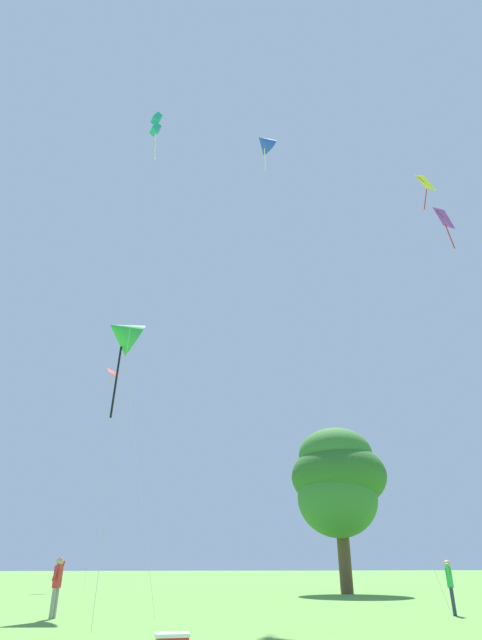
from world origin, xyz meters
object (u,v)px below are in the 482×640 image
(kite_yellow_diamond, at_px, (437,197))
(tree_left_oak, at_px, (338,479))
(person_with_spool, at_px, (57,581))
(kite_teal_box, at_px, (156,127))
(person_in_red_shirt, at_px, (450,582))
(kite_green_small, at_px, (123,333))
(kite_blue_delta, at_px, (264,143))
(kite_red_high, at_px, (111,385))
(kite_purple_streamer, at_px, (451,230))

(kite_yellow_diamond, bearing_deg, tree_left_oak, 95.40)
(kite_yellow_diamond, relative_size, person_with_spool, 11.96)
(kite_yellow_diamond, relative_size, kite_teal_box, 0.75)
(person_in_red_shirt, bearing_deg, tree_left_oak, 81.43)
(kite_green_small, distance_m, kite_teal_box, 15.47)
(kite_teal_box, bearing_deg, kite_blue_delta, 15.67)
(kite_red_high, distance_m, person_in_red_shirt, 32.56)
(person_in_red_shirt, distance_m, tree_left_oak, 15.71)
(kite_yellow_diamond, bearing_deg, kite_red_high, 124.03)
(kite_yellow_diamond, bearing_deg, kite_green_small, 164.78)
(kite_yellow_diamond, distance_m, tree_left_oak, 18.45)
(kite_blue_delta, bearing_deg, kite_red_high, 119.98)
(kite_red_high, height_order, person_in_red_shirt, kite_red_high)
(kite_green_small, relative_size, tree_left_oak, 1.28)
(kite_red_high, distance_m, tree_left_oak, 21.22)
(kite_blue_delta, distance_m, kite_red_high, 23.72)
(kite_yellow_diamond, distance_m, kite_blue_delta, 14.87)
(tree_left_oak, bearing_deg, kite_green_small, -147.06)
(kite_purple_streamer, xyz_separation_m, person_in_red_shirt, (-7.15, -5.13, -19.46))
(kite_purple_streamer, height_order, person_with_spool, kite_purple_streamer)
(kite_green_small, bearing_deg, kite_blue_delta, 24.71)
(person_in_red_shirt, xyz_separation_m, tree_left_oak, (2.19, 14.52, 5.59))
(person_with_spool, height_order, tree_left_oak, tree_left_oak)
(kite_blue_delta, relative_size, person_in_red_shirt, 17.79)
(person_in_red_shirt, bearing_deg, kite_teal_box, 148.82)
(kite_red_high, height_order, tree_left_oak, kite_red_high)
(kite_purple_streamer, height_order, kite_yellow_diamond, kite_purple_streamer)
(kite_green_small, bearing_deg, person_in_red_shirt, -23.60)
(kite_yellow_diamond, relative_size, tree_left_oak, 2.13)
(person_in_red_shirt, bearing_deg, kite_red_high, 117.21)
(kite_blue_delta, relative_size, tree_left_oak, 3.04)
(kite_teal_box, height_order, person_with_spool, kite_teal_box)
(person_with_spool, bearing_deg, kite_green_small, 73.11)
(kite_purple_streamer, distance_m, kite_teal_box, 19.83)
(kite_red_high, bearing_deg, kite_teal_box, -84.51)
(person_with_spool, bearing_deg, kite_teal_box, 72.34)
(kite_teal_box, distance_m, person_with_spool, 26.49)
(person_in_red_shirt, bearing_deg, kite_blue_delta, 111.78)
(kite_green_small, xyz_separation_m, kite_red_high, (-1.23, 20.61, 4.00))
(kite_teal_box, height_order, tree_left_oak, kite_teal_box)
(tree_left_oak, bearing_deg, kite_teal_box, -151.05)
(kite_purple_streamer, bearing_deg, person_in_red_shirt, -144.36)
(kite_green_small, relative_size, kite_teal_box, 0.45)
(kite_purple_streamer, relative_size, kite_green_small, 1.75)
(kite_green_small, bearing_deg, kite_yellow_diamond, -15.22)
(kite_red_high, height_order, kite_teal_box, kite_teal_box)
(kite_red_high, xyz_separation_m, kite_teal_box, (1.82, -18.93, 11.37))
(kite_blue_delta, bearing_deg, kite_teal_box, -164.33)
(person_in_red_shirt, bearing_deg, kite_green_small, 156.40)
(kite_red_high, xyz_separation_m, person_in_red_shirt, (13.31, -25.89, -14.59))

